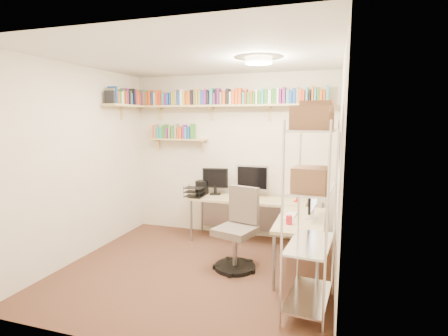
{
  "coord_description": "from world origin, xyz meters",
  "views": [
    {
      "loc": [
        1.54,
        -3.72,
        1.82
      ],
      "look_at": [
        0.19,
        0.55,
        1.19
      ],
      "focal_mm": 28.0,
      "sensor_mm": 36.0,
      "label": 1
    }
  ],
  "objects": [
    {
      "name": "ground",
      "position": [
        0.0,
        0.0,
        0.0
      ],
      "size": [
        3.2,
        3.2,
        0.0
      ],
      "primitive_type": "plane",
      "color": "#42241C",
      "rests_on": "ground"
    },
    {
      "name": "room_shell",
      "position": [
        0.0,
        0.0,
        1.55
      ],
      "size": [
        3.24,
        3.04,
        2.52
      ],
      "color": "beige",
      "rests_on": "ground"
    },
    {
      "name": "wire_rack",
      "position": [
        1.36,
        -0.52,
        1.45
      ],
      "size": [
        0.45,
        0.82,
        1.99
      ],
      "rotation": [
        0.0,
        0.0,
        -0.09
      ],
      "color": "silver",
      "rests_on": "ground"
    },
    {
      "name": "corner_desk",
      "position": [
        0.47,
        0.96,
        0.65
      ],
      "size": [
        2.03,
        1.68,
        1.15
      ],
      "color": "tan",
      "rests_on": "ground"
    },
    {
      "name": "wall_shelves",
      "position": [
        -0.44,
        1.3,
        2.03
      ],
      "size": [
        3.12,
        1.09,
        0.8
      ],
      "color": "#DBBC7B",
      "rests_on": "ground"
    },
    {
      "name": "office_chair",
      "position": [
        0.45,
        0.25,
        0.42
      ],
      "size": [
        0.55,
        0.56,
        1.0
      ],
      "rotation": [
        0.0,
        0.0,
        -0.29
      ],
      "color": "black",
      "rests_on": "ground"
    }
  ]
}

